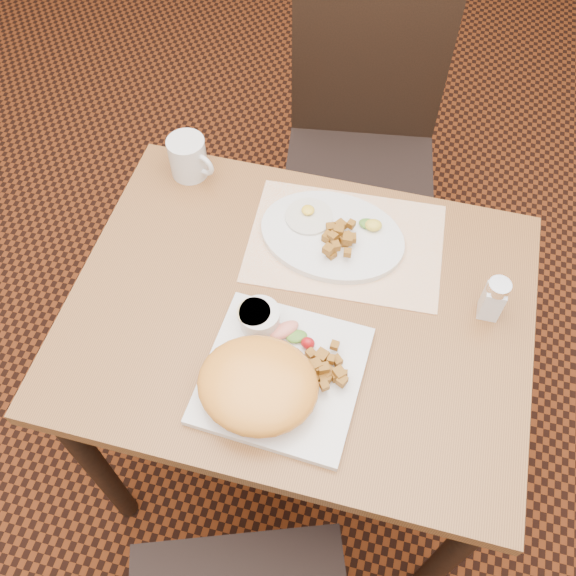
{
  "coord_description": "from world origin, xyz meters",
  "views": [
    {
      "loc": [
        0.14,
        -0.64,
        1.82
      ],
      "look_at": [
        -0.02,
        -0.01,
        0.82
      ],
      "focal_mm": 40.0,
      "sensor_mm": 36.0,
      "label": 1
    }
  ],
  "objects_px": {
    "salt_shaker": "(494,298)",
    "coffee_mug": "(189,157)",
    "plate_oval": "(332,236)",
    "chair_far": "(362,139)",
    "table": "(298,335)",
    "plate_square": "(282,375)"
  },
  "relations": [
    {
      "from": "plate_square",
      "to": "table",
      "type": "bearing_deg",
      "value": 92.41
    },
    {
      "from": "coffee_mug",
      "to": "chair_far",
      "type": "bearing_deg",
      "value": 52.09
    },
    {
      "from": "plate_square",
      "to": "coffee_mug",
      "type": "relative_size",
      "value": 2.51
    },
    {
      "from": "plate_oval",
      "to": "coffee_mug",
      "type": "xyz_separation_m",
      "value": [
        -0.35,
        0.11,
        0.04
      ]
    },
    {
      "from": "salt_shaker",
      "to": "coffee_mug",
      "type": "relative_size",
      "value": 0.9
    },
    {
      "from": "table",
      "to": "plate_oval",
      "type": "relative_size",
      "value": 2.96
    },
    {
      "from": "plate_oval",
      "to": "coffee_mug",
      "type": "height_order",
      "value": "coffee_mug"
    },
    {
      "from": "table",
      "to": "salt_shaker",
      "type": "xyz_separation_m",
      "value": [
        0.36,
        0.08,
        0.16
      ]
    },
    {
      "from": "table",
      "to": "coffee_mug",
      "type": "xyz_separation_m",
      "value": [
        -0.32,
        0.29,
        0.16
      ]
    },
    {
      "from": "plate_square",
      "to": "plate_oval",
      "type": "distance_m",
      "value": 0.33
    },
    {
      "from": "table",
      "to": "plate_square",
      "type": "distance_m",
      "value": 0.19
    },
    {
      "from": "chair_far",
      "to": "plate_oval",
      "type": "relative_size",
      "value": 3.19
    },
    {
      "from": "plate_oval",
      "to": "salt_shaker",
      "type": "xyz_separation_m",
      "value": [
        0.33,
        -0.1,
        0.04
      ]
    },
    {
      "from": "chair_far",
      "to": "plate_oval",
      "type": "xyz_separation_m",
      "value": [
        0.02,
        -0.53,
        0.22
      ]
    },
    {
      "from": "chair_far",
      "to": "salt_shaker",
      "type": "height_order",
      "value": "chair_far"
    },
    {
      "from": "salt_shaker",
      "to": "coffee_mug",
      "type": "bearing_deg",
      "value": 162.96
    },
    {
      "from": "salt_shaker",
      "to": "coffee_mug",
      "type": "height_order",
      "value": "salt_shaker"
    },
    {
      "from": "chair_far",
      "to": "coffee_mug",
      "type": "xyz_separation_m",
      "value": [
        -0.33,
        -0.43,
        0.26
      ]
    },
    {
      "from": "chair_far",
      "to": "coffee_mug",
      "type": "relative_size",
      "value": 8.68
    },
    {
      "from": "table",
      "to": "plate_square",
      "type": "bearing_deg",
      "value": -87.59
    },
    {
      "from": "table",
      "to": "chair_far",
      "type": "distance_m",
      "value": 0.72
    },
    {
      "from": "chair_far",
      "to": "plate_oval",
      "type": "bearing_deg",
      "value": 83.1
    }
  ]
}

